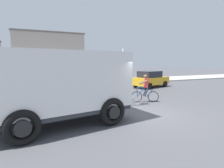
# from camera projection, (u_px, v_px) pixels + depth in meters

# --- Properties ---
(ground_plane) EXTENTS (120.00, 120.00, 0.00)m
(ground_plane) POSITION_uv_depth(u_px,v_px,m) (143.00, 114.00, 8.90)
(ground_plane) COLOR #4C4C51
(sidewalk_far) EXTENTS (80.00, 5.00, 0.16)m
(sidewalk_far) POSITION_uv_depth(u_px,v_px,m) (77.00, 83.00, 21.11)
(sidewalk_far) COLOR #ADADA8
(sidewalk_far) RESTS_ON ground
(truck_foreground) EXTENTS (5.73, 3.43, 2.90)m
(truck_foreground) POSITION_uv_depth(u_px,v_px,m) (62.00, 83.00, 7.28)
(truck_foreground) COLOR white
(truck_foreground) RESTS_ON ground
(cyclist) EXTENTS (1.62, 0.75, 1.72)m
(cyclist) POSITION_uv_depth(u_px,v_px,m) (145.00, 88.00, 11.34)
(cyclist) COLOR black
(cyclist) RESTS_ON ground
(traffic_light_pole) EXTENTS (0.24, 0.43, 3.20)m
(traffic_light_pole) POSITION_uv_depth(u_px,v_px,m) (123.00, 70.00, 10.11)
(traffic_light_pole) COLOR red
(traffic_light_pole) RESTS_ON ground
(car_red_near) EXTENTS (4.32, 2.78, 1.60)m
(car_red_near) POSITION_uv_depth(u_px,v_px,m) (150.00, 79.00, 18.11)
(car_red_near) COLOR gold
(car_red_near) RESTS_ON ground
(building_mid_block) EXTENTS (8.72, 5.17, 6.24)m
(building_mid_block) POSITION_uv_depth(u_px,v_px,m) (49.00, 57.00, 24.92)
(building_mid_block) COLOR #9E9389
(building_mid_block) RESTS_ON ground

